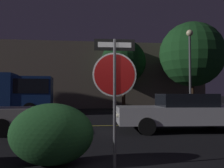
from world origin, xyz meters
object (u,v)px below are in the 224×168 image
(street_lamp, at_px, (190,57))
(tree_0, at_px, (192,54))
(passing_car_3, at_px, (182,112))
(tree_2, at_px, (124,62))
(hedge_bush_2, at_px, (52,134))
(stop_sign, at_px, (115,76))
(delivery_truck, at_px, (5,91))

(street_lamp, relative_size, tree_0, 0.79)
(passing_car_3, height_order, tree_2, tree_2)
(tree_0, xyz_separation_m, tree_2, (-5.67, 1.99, -0.49))
(hedge_bush_2, distance_m, passing_car_3, 5.92)
(hedge_bush_2, bearing_deg, tree_2, 76.14)
(hedge_bush_2, relative_size, tree_0, 0.22)
(tree_0, bearing_deg, stop_sign, -119.11)
(delivery_truck, distance_m, tree_0, 15.22)
(stop_sign, relative_size, delivery_truck, 0.38)
(hedge_bush_2, xyz_separation_m, delivery_truck, (-4.48, 12.06, 0.94))
(passing_car_3, distance_m, street_lamp, 9.53)
(delivery_truck, xyz_separation_m, street_lamp, (12.73, -0.02, 2.53))
(delivery_truck, bearing_deg, hedge_bush_2, 18.07)
(passing_car_3, height_order, tree_0, tree_0)
(stop_sign, xyz_separation_m, delivery_truck, (-5.68, 12.34, -0.18))
(stop_sign, bearing_deg, delivery_truck, 116.16)
(delivery_truck, distance_m, street_lamp, 12.98)
(stop_sign, xyz_separation_m, street_lamp, (7.05, 12.32, 2.35))
(stop_sign, relative_size, hedge_bush_2, 1.49)
(tree_2, bearing_deg, hedge_bush_2, -103.86)
(hedge_bush_2, distance_m, delivery_truck, 12.90)
(stop_sign, distance_m, delivery_truck, 13.59)
(hedge_bush_2, xyz_separation_m, street_lamp, (8.25, 12.04, 3.47))
(stop_sign, distance_m, hedge_bush_2, 1.67)
(hedge_bush_2, height_order, tree_0, tree_0)
(passing_car_3, bearing_deg, tree_2, 3.62)
(stop_sign, bearing_deg, passing_car_3, 55.50)
(stop_sign, distance_m, passing_car_3, 5.42)
(tree_2, bearing_deg, street_lamp, -54.11)
(tree_2, bearing_deg, tree_0, -19.31)
(passing_car_3, xyz_separation_m, delivery_truck, (-8.81, 8.03, 0.84))
(delivery_truck, distance_m, tree_2, 10.69)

